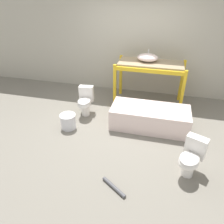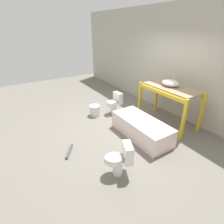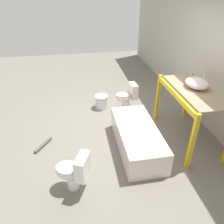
{
  "view_description": "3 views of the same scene",
  "coord_description": "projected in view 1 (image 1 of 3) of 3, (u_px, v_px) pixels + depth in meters",
  "views": [
    {
      "loc": [
        0.84,
        -4.0,
        2.81
      ],
      "look_at": [
        -0.06,
        -0.33,
        0.48
      ],
      "focal_mm": 35.0,
      "sensor_mm": 36.0,
      "label": 1
    },
    {
      "loc": [
        3.52,
        -2.65,
        2.59
      ],
      "look_at": [
        0.06,
        -0.45,
        0.56
      ],
      "focal_mm": 28.0,
      "sensor_mm": 36.0,
      "label": 2
    },
    {
      "loc": [
        3.87,
        -1.01,
        2.82
      ],
      "look_at": [
        0.18,
        -0.36,
        0.56
      ],
      "focal_mm": 35.0,
      "sensor_mm": 36.0,
      "label": 3
    }
  ],
  "objects": [
    {
      "name": "sink_basin",
      "position": [
        148.0,
        58.0,
        5.23
      ],
      "size": [
        0.5,
        0.4,
        0.26
      ],
      "color": "silver",
      "rests_on": "shelving_rack"
    },
    {
      "name": "warehouse_wall_rear",
      "position": [
        134.0,
        33.0,
        5.6
      ],
      "size": [
        10.8,
        0.08,
        3.2
      ],
      "color": "#B2AD9E",
      "rests_on": "ground_plane"
    },
    {
      "name": "bucket_white",
      "position": [
        68.0,
        121.0,
        4.71
      ],
      "size": [
        0.34,
        0.34,
        0.33
      ],
      "color": "silver",
      "rests_on": "ground_plane"
    },
    {
      "name": "shelving_rack",
      "position": [
        150.0,
        70.0,
        5.3
      ],
      "size": [
        1.67,
        0.79,
        1.09
      ],
      "color": "gold",
      "rests_on": "ground_plane"
    },
    {
      "name": "loose_pipe",
      "position": [
        114.0,
        187.0,
        3.4
      ],
      "size": [
        0.43,
        0.32,
        0.06
      ],
      "color": "#4C4C51",
      "rests_on": "ground_plane"
    },
    {
      "name": "toilet_far",
      "position": [
        191.0,
        158.0,
        3.49
      ],
      "size": [
        0.5,
        0.6,
        0.67
      ],
      "rotation": [
        0.0,
        0.0,
        -0.42
      ],
      "color": "white",
      "rests_on": "ground_plane"
    },
    {
      "name": "ground_plane",
      "position": [
        118.0,
        123.0,
        4.95
      ],
      "size": [
        12.0,
        12.0,
        0.0
      ],
      "primitive_type": "plane",
      "color": "slate"
    },
    {
      "name": "bathtub_main",
      "position": [
        150.0,
        116.0,
        4.7
      ],
      "size": [
        1.66,
        0.72,
        0.47
      ],
      "rotation": [
        0.0,
        0.0,
        0.0
      ],
      "color": "silver",
      "rests_on": "ground_plane"
    },
    {
      "name": "toilet_near",
      "position": [
        85.0,
        101.0,
        5.09
      ],
      "size": [
        0.37,
        0.55,
        0.67
      ],
      "rotation": [
        0.0,
        0.0,
        0.11
      ],
      "color": "white",
      "rests_on": "ground_plane"
    }
  ]
}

